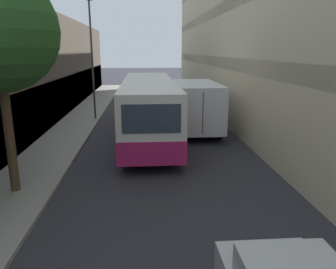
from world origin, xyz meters
TOP-DOWN VIEW (x-y plane):
  - ground_plane at (0.00, 15.00)m, footprint 150.00×150.00m
  - sidewalk_left at (-4.80, 15.00)m, footprint 2.40×60.00m
  - bus at (-0.45, 19.22)m, footprint 2.53×11.38m
  - box_truck at (2.04, 20.78)m, footprint 2.40×7.04m
  - street_lamp at (-3.85, 23.63)m, footprint 0.36×0.80m

SIDE VIEW (x-z plane):
  - ground_plane at x=0.00m, z-range 0.00..0.00m
  - sidewalk_left at x=-4.80m, z-range 0.00..0.14m
  - box_truck at x=2.04m, z-range 0.14..2.88m
  - bus at x=-0.45m, z-range 0.10..3.06m
  - street_lamp at x=-3.85m, z-range 1.51..8.96m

